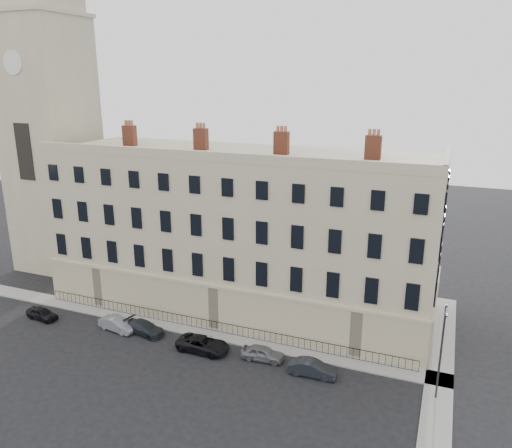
% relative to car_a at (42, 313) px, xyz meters
% --- Properties ---
extents(ground, '(160.00, 160.00, 0.00)m').
position_rel_car_a_xyz_m(ground, '(21.68, -1.71, -0.55)').
color(ground, black).
rests_on(ground, ground).
extents(terrace, '(36.22, 12.22, 17.00)m').
position_rel_car_a_xyz_m(terrace, '(15.71, 10.25, 6.95)').
color(terrace, '#B9AB89').
rests_on(terrace, ground).
extents(church_tower, '(8.00, 8.13, 44.00)m').
position_rel_car_a_xyz_m(church_tower, '(-8.32, 12.28, 18.11)').
color(church_tower, '#B9AB89').
rests_on(church_tower, ground).
extents(pavement_terrace, '(48.00, 2.00, 0.12)m').
position_rel_car_a_xyz_m(pavement_terrace, '(11.68, 3.29, -0.49)').
color(pavement_terrace, gray).
rests_on(pavement_terrace, ground).
extents(pavement_east_return, '(2.00, 24.00, 0.12)m').
position_rel_car_a_xyz_m(pavement_east_return, '(34.68, 6.29, -0.49)').
color(pavement_east_return, gray).
rests_on(pavement_east_return, ground).
extents(railings, '(35.00, 0.04, 0.96)m').
position_rel_car_a_xyz_m(railings, '(15.68, 3.69, 0.00)').
color(railings, black).
rests_on(railings, ground).
extents(car_a, '(3.36, 1.65, 1.10)m').
position_rel_car_a_xyz_m(car_a, '(0.00, 0.00, 0.00)').
color(car_a, black).
rests_on(car_a, ground).
extents(car_b, '(3.75, 1.77, 1.19)m').
position_rel_car_a_xyz_m(car_b, '(7.82, 0.80, 0.04)').
color(car_b, gray).
rests_on(car_b, ground).
extents(car_c, '(4.07, 2.21, 1.12)m').
position_rel_car_a_xyz_m(car_c, '(10.39, 1.18, 0.01)').
color(car_c, '#21262C').
rests_on(car_c, ground).
extents(car_d, '(4.43, 2.06, 1.23)m').
position_rel_car_a_xyz_m(car_d, '(16.51, 0.50, 0.06)').
color(car_d, black).
rests_on(car_d, ground).
extents(car_e, '(3.53, 1.62, 1.17)m').
position_rel_car_a_xyz_m(car_e, '(21.52, 1.06, 0.04)').
color(car_e, slate).
rests_on(car_e, ground).
extents(car_f, '(3.67, 1.40, 1.19)m').
position_rel_car_a_xyz_m(car_f, '(25.76, 0.44, 0.05)').
color(car_f, black).
rests_on(car_f, ground).
extents(streetlamp, '(0.21, 1.55, 7.18)m').
position_rel_car_a_xyz_m(streetlamp, '(34.53, 0.73, 3.43)').
color(streetlamp, '#313036').
rests_on(streetlamp, ground).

